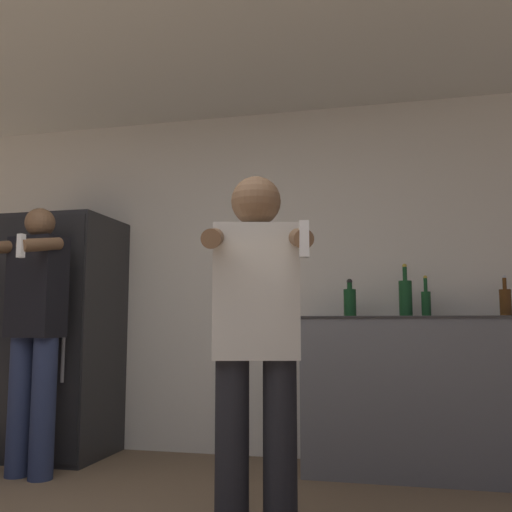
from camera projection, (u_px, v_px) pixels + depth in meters
wall_back at (238, 280)px, 4.30m from camera, size 7.00×0.06×2.55m
ceiling_slab at (176, 28)px, 3.15m from camera, size 7.00×3.16×0.05m
refrigerator at (63, 335)px, 4.18m from camera, size 0.70×0.70×1.73m
counter at (418, 395)px, 3.63m from camera, size 1.47×0.57×0.99m
bottle_amber_bourbon at (406, 297)px, 3.76m from camera, size 0.09×0.09×0.35m
bottle_red_label at (350, 301)px, 3.84m from camera, size 0.08×0.08×0.26m
bottle_green_wine at (426, 302)px, 3.72m from camera, size 0.06×0.06×0.27m
bottle_short_whiskey at (505, 301)px, 3.61m from camera, size 0.07×0.07×0.26m
person_woman_foreground at (256, 335)px, 2.49m from camera, size 0.52×0.56×1.61m
person_man_side at (34, 328)px, 3.62m from camera, size 0.46×0.48×1.69m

